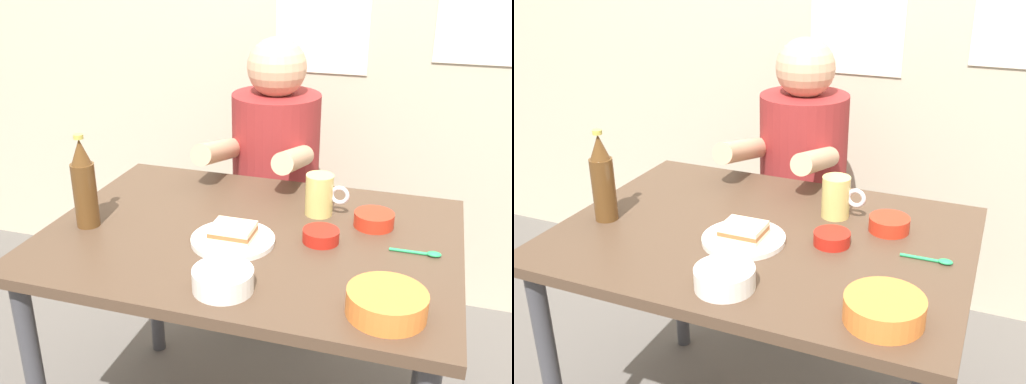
% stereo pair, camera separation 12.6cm
% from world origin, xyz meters
% --- Properties ---
extents(dining_table, '(1.10, 0.80, 0.74)m').
position_xyz_m(dining_table, '(0.00, 0.00, 0.65)').
color(dining_table, '#4C3828').
rests_on(dining_table, ground).
extents(stool, '(0.34, 0.34, 0.45)m').
position_xyz_m(stool, '(-0.11, 0.63, 0.35)').
color(stool, '#4C4C51').
rests_on(stool, ground).
extents(person_seated, '(0.33, 0.56, 0.72)m').
position_xyz_m(person_seated, '(-0.11, 0.62, 0.77)').
color(person_seated, maroon).
rests_on(person_seated, stool).
extents(plate_orange, '(0.22, 0.22, 0.01)m').
position_xyz_m(plate_orange, '(-0.03, -0.07, 0.75)').
color(plate_orange, silver).
rests_on(plate_orange, dining_table).
extents(sandwich, '(0.11, 0.09, 0.04)m').
position_xyz_m(sandwich, '(-0.03, -0.07, 0.77)').
color(sandwich, beige).
rests_on(sandwich, plate_orange).
extents(beer_mug, '(0.13, 0.08, 0.12)m').
position_xyz_m(beer_mug, '(0.15, 0.18, 0.80)').
color(beer_mug, '#D1BC66').
rests_on(beer_mug, dining_table).
extents(beer_bottle, '(0.06, 0.06, 0.26)m').
position_xyz_m(beer_bottle, '(-0.44, -0.09, 0.86)').
color(beer_bottle, '#593819').
rests_on(beer_bottle, dining_table).
extents(soup_bowl_orange, '(0.17, 0.17, 0.05)m').
position_xyz_m(soup_bowl_orange, '(0.39, -0.27, 0.77)').
color(soup_bowl_orange, orange).
rests_on(soup_bowl_orange, dining_table).
extents(sambal_bowl_red, '(0.10, 0.10, 0.03)m').
position_xyz_m(sambal_bowl_red, '(0.19, 0.01, 0.76)').
color(sambal_bowl_red, '#B21E14').
rests_on(sambal_bowl_red, dining_table).
extents(rice_bowl_white, '(0.14, 0.14, 0.05)m').
position_xyz_m(rice_bowl_white, '(0.03, -0.29, 0.77)').
color(rice_bowl_white, silver).
rests_on(rice_bowl_white, dining_table).
extents(sauce_bowl_chili, '(0.11, 0.11, 0.04)m').
position_xyz_m(sauce_bowl_chili, '(0.31, 0.14, 0.76)').
color(sauce_bowl_chili, red).
rests_on(sauce_bowl_chili, dining_table).
extents(spoon, '(0.13, 0.02, 0.01)m').
position_xyz_m(spoon, '(0.45, 0.02, 0.75)').
color(spoon, '#26A559').
rests_on(spoon, dining_table).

